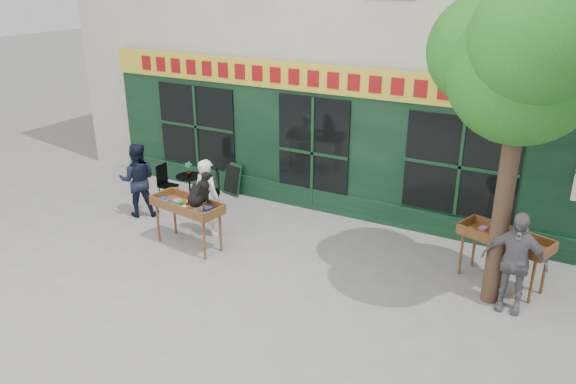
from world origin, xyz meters
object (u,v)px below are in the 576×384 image
object	(u,v)px
book_cart_center	(187,208)
dog	(199,189)
book_cart_right	(505,241)
bistro_table	(190,185)
man_left	(138,180)
woman	(207,197)
man_right	(514,262)

from	to	relation	value
book_cart_center	dog	bearing A→B (deg)	0.38
book_cart_right	bistro_table	xyz separation A→B (m)	(-6.87, 0.16, -0.28)
dog	man_left	bearing A→B (deg)	170.08
book_cart_center	bistro_table	world-z (taller)	book_cart_center
woman	dog	bearing A→B (deg)	125.07
book_cart_right	woman	bearing A→B (deg)	-153.10
man_left	book_cart_right	bearing A→B (deg)	150.42
book_cart_right	man_right	xyz separation A→B (m)	(0.25, -0.75, 0.02)
woman	man_right	bearing A→B (deg)	-170.99
dog	book_cart_right	distance (m)	5.52
man_right	bistro_table	world-z (taller)	man_right
man_right	book_cart_right	bearing A→B (deg)	107.55
book_cart_right	dog	bearing A→B (deg)	-145.35
book_cart_right	man_right	size ratio (longest dim) A/B	0.96
man_right	man_left	world-z (taller)	man_right
man_left	bistro_table	bearing A→B (deg)	-163.06
bistro_table	man_left	bearing A→B (deg)	-127.87
book_cart_center	book_cart_right	bearing A→B (deg)	22.94
book_cart_right	man_left	bearing A→B (deg)	-155.59
dog	man_left	size ratio (longest dim) A/B	0.36
dog	man_left	xyz separation A→B (m)	(-2.28, 0.76, -0.46)
bistro_table	book_cart_right	bearing A→B (deg)	-1.31
book_cart_center	book_cart_right	xyz separation A→B (m)	(5.64, 1.45, 0.00)
dog	bistro_table	xyz separation A→B (m)	(-1.58, 1.66, -0.75)
dog	book_cart_right	bearing A→B (deg)	24.35
woman	man_right	distance (m)	5.90
book_cart_center	man_right	size ratio (longest dim) A/B	0.93
bistro_table	woman	bearing A→B (deg)	-37.97
man_right	bistro_table	xyz separation A→B (m)	(-7.12, 0.91, -0.30)
man_right	man_left	bearing A→B (deg)	178.75
dog	man_left	distance (m)	2.45
man_right	woman	bearing A→B (deg)	179.31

